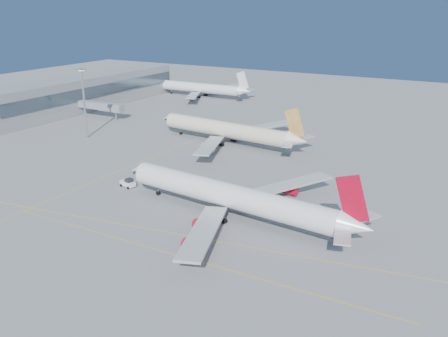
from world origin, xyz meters
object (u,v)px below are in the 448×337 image
at_px(airliner_etihad, 228,130).
at_px(pushback_tug, 128,183).
at_px(airliner_virgin, 234,197).
at_px(light_mast, 84,98).
at_px(airliner_third, 203,88).

height_order(airliner_etihad, pushback_tug, airliner_etihad).
height_order(airliner_virgin, pushback_tug, airliner_virgin).
xyz_separation_m(airliner_virgin, light_mast, (-81.35, 36.76, 9.92)).
relative_size(airliner_third, pushback_tug, 11.98).
bearing_deg(light_mast, pushback_tug, -35.25).
distance_m(pushback_tug, light_mast, 59.02).
distance_m(airliner_third, light_mast, 92.23).
relative_size(airliner_third, light_mast, 2.23).
bearing_deg(airliner_third, pushback_tug, -67.23).
bearing_deg(pushback_tug, light_mast, 157.01).
distance_m(airliner_etihad, light_mast, 53.73).
relative_size(airliner_virgin, airliner_third, 1.18).
xyz_separation_m(airliner_virgin, pushback_tug, (-34.47, 3.63, -3.79)).
height_order(airliner_virgin, airliner_etihad, airliner_virgin).
height_order(airliner_virgin, airliner_third, airliner_virgin).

